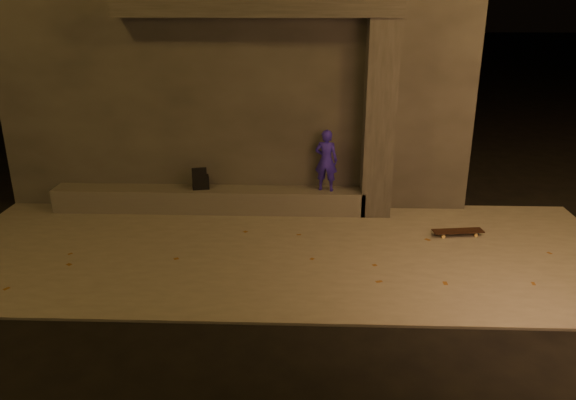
{
  "coord_description": "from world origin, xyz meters",
  "views": [
    {
      "loc": [
        0.4,
        -6.42,
        4.01
      ],
      "look_at": [
        0.1,
        2.0,
        0.92
      ],
      "focal_mm": 35.0,
      "sensor_mm": 36.0,
      "label": 1
    }
  ],
  "objects_px": {
    "column": "(379,121)",
    "skateboard": "(458,231)",
    "skateboarder": "(326,160)",
    "backpack": "(201,181)"
  },
  "relations": [
    {
      "from": "column",
      "to": "skateboard",
      "type": "relative_size",
      "value": 3.99
    },
    {
      "from": "skateboarder",
      "to": "backpack",
      "type": "distance_m",
      "value": 2.44
    },
    {
      "from": "column",
      "to": "skateboard",
      "type": "distance_m",
      "value": 2.43
    },
    {
      "from": "column",
      "to": "skateboarder",
      "type": "bearing_deg",
      "value": 180.0
    },
    {
      "from": "skateboarder",
      "to": "backpack",
      "type": "xyz_separation_m",
      "value": [
        -2.4,
        0.0,
        -0.44
      ]
    },
    {
      "from": "column",
      "to": "backpack",
      "type": "relative_size",
      "value": 8.12
    },
    {
      "from": "skateboarder",
      "to": "backpack",
      "type": "bearing_deg",
      "value": 13.26
    },
    {
      "from": "column",
      "to": "backpack",
      "type": "height_order",
      "value": "column"
    },
    {
      "from": "skateboarder",
      "to": "skateboard",
      "type": "bearing_deg",
      "value": 168.46
    },
    {
      "from": "skateboarder",
      "to": "backpack",
      "type": "height_order",
      "value": "skateboarder"
    }
  ]
}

